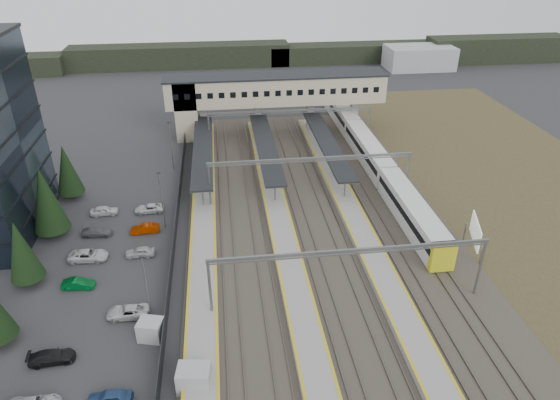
{
  "coord_description": "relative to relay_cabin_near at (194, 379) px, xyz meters",
  "views": [
    {
      "loc": [
        0.02,
        -47.09,
        35.05
      ],
      "look_at": [
        7.0,
        8.36,
        4.0
      ],
      "focal_mm": 32.0,
      "sensor_mm": 36.0,
      "label": 1
    }
  ],
  "objects": [
    {
      "name": "ground",
      "position": [
        3.53,
        16.75,
        -1.17
      ],
      "size": [
        220.0,
        220.0,
        0.0
      ],
      "primitive_type": "plane",
      "color": "#2B2B2D",
      "rests_on": "ground"
    },
    {
      "name": "conifer_row",
      "position": [
        -18.47,
        12.88,
        3.66
      ],
      "size": [
        4.42,
        49.82,
        9.5
      ],
      "color": "black",
      "rests_on": "ground"
    },
    {
      "name": "car_park",
      "position": [
        -10.02,
        11.33,
        -0.58
      ],
      "size": [
        10.49,
        44.48,
        1.27
      ],
      "color": "maroon",
      "rests_on": "ground"
    },
    {
      "name": "lampposts",
      "position": [
        -4.47,
        18.0,
        3.16
      ],
      "size": [
        0.5,
        53.25,
        8.07
      ],
      "color": "slate",
      "rests_on": "ground"
    },
    {
      "name": "fence",
      "position": [
        -2.97,
        21.75,
        -0.17
      ],
      "size": [
        0.08,
        90.0,
        2.0
      ],
      "color": "#26282B",
      "rests_on": "ground"
    },
    {
      "name": "relay_cabin_near",
      "position": [
        0.0,
        0.0,
        0.0
      ],
      "size": [
        3.05,
        2.4,
        2.34
      ],
      "color": "#A3A5A8",
      "rests_on": "ground"
    },
    {
      "name": "relay_cabin_far",
      "position": [
        -4.29,
        6.58,
        -0.14
      ],
      "size": [
        2.67,
        2.4,
        2.07
      ],
      "color": "#A3A5A8",
      "rests_on": "ground"
    },
    {
      "name": "rail_corridor",
      "position": [
        12.86,
        21.75,
        -0.88
      ],
      "size": [
        34.0,
        90.0,
        0.92
      ],
      "color": "#312A25",
      "rests_on": "ground"
    },
    {
      "name": "canopies",
      "position": [
        10.53,
        43.75,
        2.75
      ],
      "size": [
        23.1,
        30.0,
        3.28
      ],
      "color": "black",
      "rests_on": "ground"
    },
    {
      "name": "footbridge",
      "position": [
        11.23,
        58.75,
        6.76
      ],
      "size": [
        40.4,
        6.4,
        11.2
      ],
      "color": "#C6B695",
      "rests_on": "ground"
    },
    {
      "name": "gantries",
      "position": [
        15.53,
        19.75,
        4.82
      ],
      "size": [
        28.4,
        62.28,
        7.17
      ],
      "color": "slate",
      "rests_on": "ground"
    },
    {
      "name": "train",
      "position": [
        27.53,
        42.86,
        0.91
      ],
      "size": [
        2.91,
        60.78,
        3.66
      ],
      "color": "silver",
      "rests_on": "ground"
    },
    {
      "name": "billboard",
      "position": [
        32.74,
        16.13,
        1.84
      ],
      "size": [
        1.73,
        5.26,
        4.53
      ],
      "color": "slate",
      "rests_on": "ground"
    },
    {
      "name": "treeline_far",
      "position": [
        27.33,
        109.02,
        1.78
      ],
      "size": [
        170.0,
        19.0,
        7.0
      ],
      "color": "black",
      "rests_on": "ground"
    }
  ]
}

